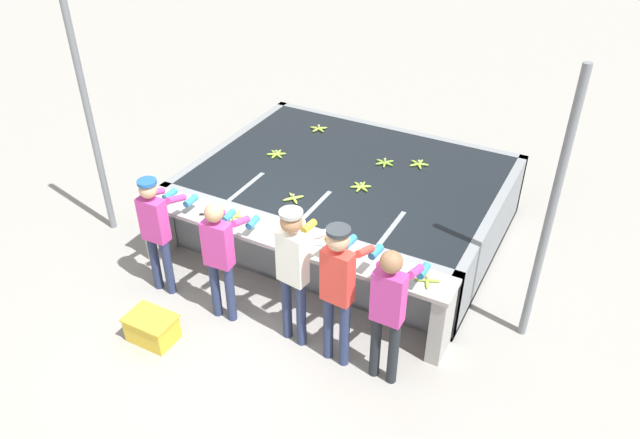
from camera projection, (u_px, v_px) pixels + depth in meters
name	position (u px, v px, depth m)	size (l,w,h in m)	color
ground_plane	(277.00, 309.00, 7.51)	(80.00, 80.00, 0.00)	gray
wash_tank	(350.00, 200.00, 8.71)	(4.08, 3.09, 0.92)	gray
work_ledge	(285.00, 256.00, 7.32)	(4.08, 0.45, 0.92)	#9E9E99
worker_0	(157.00, 225.00, 7.31)	(0.41, 0.71, 1.57)	navy
worker_1	(220.00, 251.00, 6.91)	(0.43, 0.72, 1.57)	navy
worker_2	(294.00, 264.00, 6.52)	(0.47, 0.74, 1.73)	navy
worker_3	(339.00, 282.00, 6.26)	(0.44, 0.74, 1.74)	navy
worker_4	(389.00, 305.00, 6.10)	(0.41, 0.71, 1.65)	#1E2328
banana_bunch_floating_0	(419.00, 164.00, 8.57)	(0.28, 0.27, 0.08)	#8CB738
banana_bunch_floating_1	(276.00, 154.00, 8.81)	(0.27, 0.28, 0.08)	#8CB738
banana_bunch_floating_2	(293.00, 198.00, 7.83)	(0.24, 0.24, 0.08)	#9EC642
banana_bunch_floating_3	(319.00, 128.00, 9.50)	(0.27, 0.28, 0.08)	#93BC3D
banana_bunch_floating_4	(385.00, 162.00, 8.60)	(0.28, 0.28, 0.08)	#75A333
banana_bunch_floating_5	(361.00, 187.00, 8.07)	(0.26, 0.28, 0.08)	#8CB738
banana_bunch_ledge_0	(427.00, 280.00, 6.48)	(0.28, 0.28, 0.08)	#93BC3D
banana_bunch_ledge_1	(234.00, 216.00, 7.49)	(0.28, 0.26, 0.08)	#93BC3D
banana_bunch_ledge_2	(336.00, 256.00, 6.83)	(0.27, 0.28, 0.08)	#9EC642
knife_0	(305.00, 243.00, 7.04)	(0.34, 0.15, 0.02)	silver
knife_1	(210.00, 214.00, 7.54)	(0.30, 0.22, 0.02)	silver
crate	(152.00, 328.00, 7.00)	(0.55, 0.39, 0.32)	gold
support_post_left	(91.00, 125.00, 8.06)	(0.09, 0.09, 3.20)	slate
support_post_right	(550.00, 216.00, 6.29)	(0.09, 0.09, 3.20)	slate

